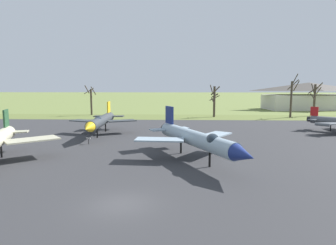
{
  "coord_description": "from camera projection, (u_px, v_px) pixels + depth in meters",
  "views": [
    {
      "loc": [
        3.76,
        -18.1,
        7.73
      ],
      "look_at": [
        2.19,
        21.96,
        2.62
      ],
      "focal_mm": 31.37,
      "sensor_mm": 36.0,
      "label": 1
    }
  ],
  "objects": [
    {
      "name": "grass_verge_strip",
      "position": [
        164.0,
        117.0,
        71.22
      ],
      "size": [
        163.51,
        12.0,
        0.06
      ],
      "primitive_type": "cube",
      "color": "olive",
      "rests_on": "ground"
    },
    {
      "name": "bare_tree_far_left",
      "position": [
        91.0,
        100.0,
        75.54
      ],
      "size": [
        3.18,
        3.62,
        7.72
      ],
      "color": "#42382D",
      "rests_on": "ground"
    },
    {
      "name": "visitor_building",
      "position": [
        308.0,
        96.0,
        93.68
      ],
      "size": [
        28.93,
        14.96,
        8.58
      ],
      "color": "beige",
      "rests_on": "ground"
    },
    {
      "name": "jet_fighter_front_left",
      "position": [
        101.0,
        121.0,
        45.23
      ],
      "size": [
        10.82,
        16.42,
        4.87
      ],
      "color": "#33383D",
      "rests_on": "ground"
    },
    {
      "name": "jet_fighter_rear_center",
      "position": [
        197.0,
        139.0,
        29.72
      ],
      "size": [
        10.82,
        15.87,
        5.19
      ],
      "color": "#8EA3B2",
      "rests_on": "ground"
    },
    {
      "name": "bare_tree_center",
      "position": [
        292.0,
        97.0,
        69.25
      ],
      "size": [
        2.26,
        2.82,
        10.41
      ],
      "color": "#42382D",
      "rests_on": "ground"
    },
    {
      "name": "bare_tree_left_of_center",
      "position": [
        214.0,
        100.0,
        70.88
      ],
      "size": [
        2.53,
        2.53,
        7.85
      ],
      "color": "#42382D",
      "rests_on": "ground"
    },
    {
      "name": "asphalt_apron",
      "position": [
        149.0,
        148.0,
        36.39
      ],
      "size": [
        103.51,
        58.27,
        0.05
      ],
      "primitive_type": "cube",
      "color": "#333335",
      "rests_on": "ground"
    },
    {
      "name": "info_placard_front_left",
      "position": [
        89.0,
        140.0,
        38.33
      ],
      "size": [
        0.6,
        0.34,
        0.95
      ],
      "color": "black",
      "rests_on": "ground"
    },
    {
      "name": "bare_tree_right_of_center",
      "position": [
        315.0,
        98.0,
        73.31
      ],
      "size": [
        2.61,
        2.58,
        8.42
      ],
      "color": "#42382D",
      "rests_on": "ground"
    },
    {
      "name": "ground_plane",
      "position": [
        121.0,
        205.0,
        19.07
      ],
      "size": [
        600.0,
        600.0,
        0.0
      ],
      "primitive_type": "plane",
      "color": "olive"
    }
  ]
}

